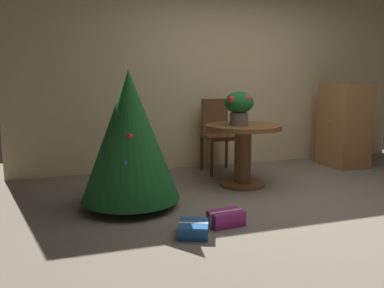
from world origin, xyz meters
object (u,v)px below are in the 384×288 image
at_px(gift_box_blue, 194,229).
at_px(holiday_tree, 130,136).
at_px(flower_vase, 239,105).
at_px(round_dining_table, 243,145).
at_px(wooden_chair_far, 217,131).
at_px(gift_box_purple, 226,218).
at_px(wooden_cabinet, 344,125).

bearing_deg(gift_box_blue, holiday_tree, 111.72).
height_order(flower_vase, holiday_tree, holiday_tree).
distance_m(flower_vase, holiday_tree, 1.40).
bearing_deg(round_dining_table, flower_vase, -158.30).
distance_m(wooden_chair_far, gift_box_purple, 2.15).
bearing_deg(gift_box_purple, gift_box_blue, -160.48).
height_order(round_dining_table, gift_box_blue, round_dining_table).
xyz_separation_m(flower_vase, gift_box_blue, (-0.97, -1.25, -0.92)).
bearing_deg(holiday_tree, gift_box_purple, -48.16).
distance_m(gift_box_blue, gift_box_purple, 0.36).
height_order(wooden_chair_far, gift_box_purple, wooden_chair_far).
relative_size(gift_box_purple, wooden_cabinet, 0.26).
height_order(round_dining_table, holiday_tree, holiday_tree).
bearing_deg(round_dining_table, gift_box_purple, -121.49).
height_order(flower_vase, gift_box_blue, flower_vase).
xyz_separation_m(holiday_tree, gift_box_blue, (0.36, -0.90, -0.67)).
height_order(holiday_tree, wooden_cabinet, holiday_tree).
xyz_separation_m(flower_vase, wooden_cabinet, (1.96, 0.56, -0.36)).
bearing_deg(flower_vase, holiday_tree, -165.17).
xyz_separation_m(gift_box_blue, wooden_cabinet, (2.93, 1.81, 0.55)).
relative_size(round_dining_table, flower_vase, 2.31).
bearing_deg(gift_box_blue, round_dining_table, 50.66).
xyz_separation_m(flower_vase, holiday_tree, (-1.33, -0.35, -0.25)).
height_order(wooden_chair_far, gift_box_blue, wooden_chair_far).
xyz_separation_m(holiday_tree, gift_box_purple, (0.70, -0.78, -0.65)).
xyz_separation_m(wooden_chair_far, holiday_tree, (-1.41, -1.19, 0.16)).
xyz_separation_m(gift_box_blue, gift_box_purple, (0.34, 0.12, 0.01)).
relative_size(wooden_chair_far, gift_box_blue, 2.91).
height_order(round_dining_table, flower_vase, flower_vase).
relative_size(round_dining_table, wooden_chair_far, 0.90).
xyz_separation_m(round_dining_table, holiday_tree, (-1.41, -0.38, 0.23)).
bearing_deg(holiday_tree, flower_vase, 14.83).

